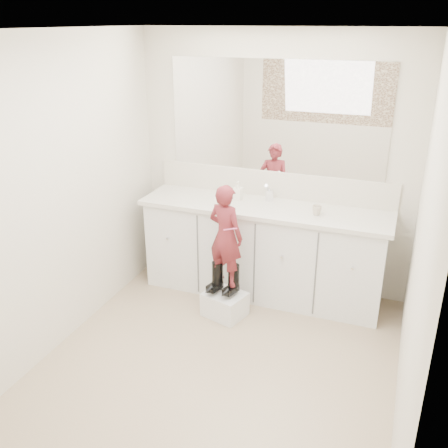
% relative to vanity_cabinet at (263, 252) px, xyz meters
% --- Properties ---
extents(floor, '(3.00, 3.00, 0.00)m').
position_rel_vanity_cabinet_xyz_m(floor, '(0.00, -1.23, -0.42)').
color(floor, '#9A8464').
rests_on(floor, ground).
extents(ceiling, '(3.00, 3.00, 0.00)m').
position_rel_vanity_cabinet_xyz_m(ceiling, '(0.00, -1.23, 1.97)').
color(ceiling, white).
rests_on(ceiling, wall_back).
extents(wall_back, '(2.60, 0.00, 2.60)m').
position_rel_vanity_cabinet_xyz_m(wall_back, '(0.00, 0.27, 0.77)').
color(wall_back, beige).
rests_on(wall_back, floor).
extents(wall_front, '(2.60, 0.00, 2.60)m').
position_rel_vanity_cabinet_xyz_m(wall_front, '(0.00, -2.73, 0.77)').
color(wall_front, beige).
rests_on(wall_front, floor).
extents(wall_left, '(0.00, 3.00, 3.00)m').
position_rel_vanity_cabinet_xyz_m(wall_left, '(-1.30, -1.23, 0.78)').
color(wall_left, beige).
rests_on(wall_left, floor).
extents(wall_right, '(0.00, 3.00, 3.00)m').
position_rel_vanity_cabinet_xyz_m(wall_right, '(1.30, -1.23, 0.78)').
color(wall_right, beige).
rests_on(wall_right, floor).
extents(vanity_cabinet, '(2.20, 0.55, 0.85)m').
position_rel_vanity_cabinet_xyz_m(vanity_cabinet, '(0.00, 0.00, 0.00)').
color(vanity_cabinet, silver).
rests_on(vanity_cabinet, floor).
extents(countertop, '(2.28, 0.58, 0.04)m').
position_rel_vanity_cabinet_xyz_m(countertop, '(0.00, -0.01, 0.45)').
color(countertop, beige).
rests_on(countertop, vanity_cabinet).
extents(backsplash, '(2.28, 0.03, 0.25)m').
position_rel_vanity_cabinet_xyz_m(backsplash, '(0.00, 0.26, 0.59)').
color(backsplash, beige).
rests_on(backsplash, countertop).
extents(mirror, '(2.00, 0.02, 1.00)m').
position_rel_vanity_cabinet_xyz_m(mirror, '(0.00, 0.26, 1.22)').
color(mirror, white).
rests_on(mirror, wall_back).
extents(dot_panel, '(2.00, 0.01, 1.20)m').
position_rel_vanity_cabinet_xyz_m(dot_panel, '(0.00, -2.71, 1.22)').
color(dot_panel, '#472819').
rests_on(dot_panel, wall_front).
extents(faucet, '(0.08, 0.08, 0.10)m').
position_rel_vanity_cabinet_xyz_m(faucet, '(0.00, 0.15, 0.52)').
color(faucet, silver).
rests_on(faucet, countertop).
extents(cup, '(0.10, 0.10, 0.08)m').
position_rel_vanity_cabinet_xyz_m(cup, '(0.48, -0.06, 0.51)').
color(cup, '#C4B49D').
rests_on(cup, countertop).
extents(soap_bottle, '(0.08, 0.09, 0.17)m').
position_rel_vanity_cabinet_xyz_m(soap_bottle, '(-0.28, 0.07, 0.55)').
color(soap_bottle, white).
rests_on(soap_bottle, countertop).
extents(step_stool, '(0.41, 0.37, 0.22)m').
position_rel_vanity_cabinet_xyz_m(step_stool, '(-0.19, -0.52, -0.32)').
color(step_stool, silver).
rests_on(step_stool, floor).
extents(boot_left, '(0.15, 0.21, 0.28)m').
position_rel_vanity_cabinet_xyz_m(boot_left, '(-0.27, -0.50, -0.06)').
color(boot_left, black).
rests_on(boot_left, step_stool).
extents(boot_right, '(0.15, 0.21, 0.28)m').
position_rel_vanity_cabinet_xyz_m(boot_right, '(-0.12, -0.50, -0.06)').
color(boot_right, black).
rests_on(boot_right, step_stool).
extents(toddler, '(0.37, 0.30, 0.90)m').
position_rel_vanity_cabinet_xyz_m(toddler, '(-0.19, -0.50, 0.34)').
color(toddler, '#AA343F').
rests_on(toddler, step_stool).
extents(toothbrush, '(0.13, 0.05, 0.06)m').
position_rel_vanity_cabinet_xyz_m(toothbrush, '(-0.12, -0.58, 0.44)').
color(toothbrush, '#E55993').
rests_on(toothbrush, toddler).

